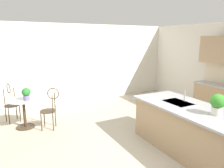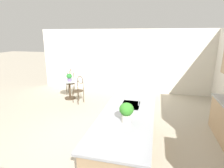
# 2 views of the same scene
# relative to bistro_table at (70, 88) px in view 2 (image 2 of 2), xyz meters

# --- Properties ---
(ground_plane) EXTENTS (40.00, 40.00, 0.00)m
(ground_plane) POSITION_rel_bistro_table_xyz_m (2.65, 1.90, -0.45)
(ground_plane) COLOR #B2A893
(wall_left_window) EXTENTS (0.12, 7.80, 2.70)m
(wall_left_window) POSITION_rel_bistro_table_xyz_m (-1.61, 1.90, 0.90)
(wall_left_window) COLOR silver
(wall_left_window) RESTS_ON ground
(kitchen_island) EXTENTS (2.80, 1.06, 0.92)m
(kitchen_island) POSITION_rel_bistro_table_xyz_m (2.95, 2.75, 0.02)
(kitchen_island) COLOR tan
(kitchen_island) RESTS_ON ground
(bistro_table) EXTENTS (0.80, 0.80, 0.74)m
(bistro_table) POSITION_rel_bistro_table_xyz_m (0.00, 0.00, 0.00)
(bistro_table) COLOR #3D2D1E
(bistro_table) RESTS_ON ground
(chair_near_window) EXTENTS (0.52, 0.46, 1.04)m
(chair_near_window) POSITION_rel_bistro_table_xyz_m (-0.61, -0.26, 0.13)
(chair_near_window) COLOR #3D2D1E
(chair_near_window) RESTS_ON ground
(chair_by_island) EXTENTS (0.50, 0.52, 1.04)m
(chair_by_island) POSITION_rel_bistro_table_xyz_m (0.37, 0.56, 0.13)
(chair_by_island) COLOR #3D2D1E
(chair_by_island) RESTS_ON ground
(sink_faucet) EXTENTS (0.02, 0.02, 0.22)m
(sink_faucet) POSITION_rel_bistro_table_xyz_m (2.40, 2.93, 0.58)
(sink_faucet) COLOR #B2B5BA
(sink_faucet) RESTS_ON kitchen_island
(potted_plant_on_table) EXTENTS (0.21, 0.21, 0.30)m
(potted_plant_on_table) POSITION_rel_bistro_table_xyz_m (0.12, 0.07, 0.47)
(potted_plant_on_table) COLOR #7A669E
(potted_plant_on_table) RESTS_ON bistro_table
(potted_plant_counter_near) EXTENTS (0.26, 0.26, 0.37)m
(potted_plant_counter_near) POSITION_rel_bistro_table_xyz_m (3.25, 2.78, 0.68)
(potted_plant_counter_near) COLOR beige
(potted_plant_counter_near) RESTS_ON kitchen_island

